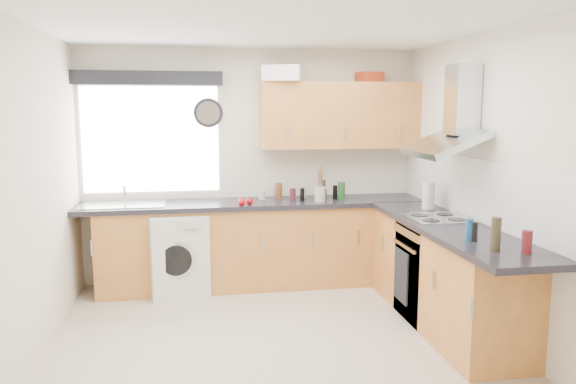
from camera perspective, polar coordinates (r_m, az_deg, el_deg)
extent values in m
plane|color=beige|center=(4.71, -1.31, -15.02)|extent=(3.60, 3.60, 0.00)
cube|color=white|center=(4.36, -1.42, 16.70)|extent=(3.60, 3.60, 0.02)
cube|color=silver|center=(6.13, -3.80, 2.64)|extent=(3.60, 0.02, 2.50)
cube|color=silver|center=(2.62, 4.37, -5.48)|extent=(3.60, 0.02, 2.50)
cube|color=silver|center=(4.47, -24.83, -0.38)|extent=(0.02, 3.60, 2.50)
cube|color=silver|center=(4.95, 19.74, 0.71)|extent=(0.02, 3.60, 2.50)
cube|color=silver|center=(6.08, -13.75, 5.20)|extent=(1.40, 0.02, 1.10)
cube|color=black|center=(5.99, -14.03, 11.17)|extent=(1.50, 0.18, 0.14)
cube|color=white|center=(5.21, 17.99, 0.40)|extent=(0.01, 3.00, 0.54)
cube|color=#AF6D30|center=(5.98, -4.39, -5.50)|extent=(3.00, 0.58, 0.86)
cube|color=#AF6D30|center=(6.32, 10.28, -4.85)|extent=(0.60, 0.60, 0.86)
cube|color=#AF6D30|center=(5.12, 15.57, -8.25)|extent=(0.58, 2.10, 0.86)
cube|color=black|center=(5.89, -3.46, -1.19)|extent=(3.60, 0.62, 0.05)
cube|color=black|center=(4.87, 16.43, -3.61)|extent=(0.62, 2.42, 0.05)
cube|color=black|center=(5.24, 14.77, -7.86)|extent=(0.56, 0.58, 0.85)
cube|color=silver|center=(5.13, 14.98, -2.58)|extent=(0.52, 0.52, 0.01)
cube|color=#AF6D30|center=(6.10, 5.32, 7.77)|extent=(1.70, 0.35, 0.70)
cube|color=silver|center=(5.86, -11.22, -6.11)|extent=(0.66, 0.64, 0.83)
cylinder|color=black|center=(6.03, -8.10, 7.96)|extent=(0.31, 0.04, 0.31)
cube|color=silver|center=(5.87, -0.63, 11.97)|extent=(0.44, 0.37, 0.16)
cube|color=#C8401A|center=(6.30, 8.28, 11.45)|extent=(0.29, 0.26, 0.11)
cylinder|color=#A49D89|center=(5.83, 3.28, -0.25)|extent=(0.13, 0.13, 0.16)
cylinder|color=silver|center=(5.59, 14.09, -0.34)|extent=(0.13, 0.13, 0.26)
cylinder|color=#1A481A|center=(5.97, 5.45, 0.09)|extent=(0.07, 0.07, 0.19)
cylinder|color=black|center=(5.97, 5.53, -0.05)|extent=(0.05, 0.05, 0.16)
cylinder|color=black|center=(6.03, 4.81, -0.02)|extent=(0.05, 0.05, 0.15)
cylinder|color=navy|center=(6.00, 0.59, -0.23)|extent=(0.05, 0.05, 0.11)
cylinder|color=#1E5628|center=(6.00, 3.35, -0.19)|extent=(0.06, 0.06, 0.12)
cylinder|color=#2E2519|center=(6.10, 3.65, 0.31)|extent=(0.04, 0.04, 0.19)
cylinder|color=black|center=(5.89, 1.45, -0.26)|extent=(0.05, 0.05, 0.14)
cylinder|color=#B2A597|center=(5.99, -2.65, -0.32)|extent=(0.07, 0.07, 0.09)
cylinder|color=brown|center=(6.09, -0.96, 0.14)|extent=(0.08, 0.08, 0.16)
cylinder|color=#531D23|center=(5.98, 0.45, -0.19)|extent=(0.06, 0.06, 0.12)
cylinder|color=black|center=(6.12, 3.65, -0.14)|extent=(0.06, 0.06, 0.09)
cylinder|color=#A2978A|center=(6.12, 1.61, -0.05)|extent=(0.05, 0.05, 0.11)
cylinder|color=black|center=(4.36, 18.31, -3.83)|extent=(0.06, 0.06, 0.14)
cylinder|color=#39311F|center=(4.09, 20.36, -4.05)|extent=(0.07, 0.07, 0.24)
cylinder|color=navy|center=(4.35, 17.93, -3.69)|extent=(0.06, 0.06, 0.17)
cylinder|color=maroon|center=(4.12, 23.11, -4.67)|extent=(0.07, 0.07, 0.16)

